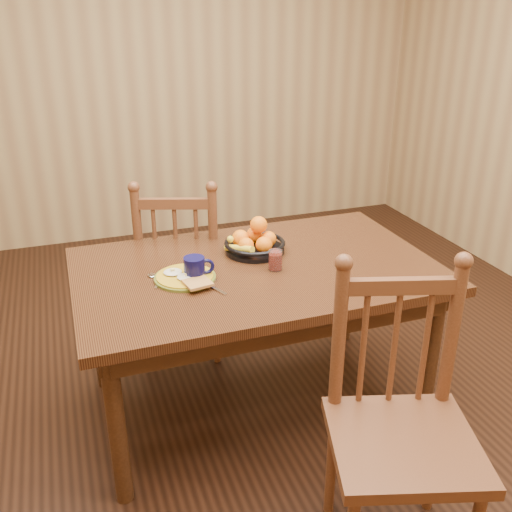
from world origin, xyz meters
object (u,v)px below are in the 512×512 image
object	(u,v)px
chair_far	(182,271)
coffee_mug	(195,268)
chair_near	(401,429)
breakfast_plate	(186,277)
dining_table	(256,283)
fruit_bowl	(254,242)

from	to	relation	value
chair_far	coffee_mug	bearing A→B (deg)	102.72
chair_near	breakfast_plate	xyz separation A→B (m)	(-0.52, 0.89, 0.25)
breakfast_plate	coffee_mug	distance (m)	0.06
dining_table	breakfast_plate	bearing A→B (deg)	-175.29
chair_near	fruit_bowl	distance (m)	1.12
dining_table	chair_far	xyz separation A→B (m)	(-0.22, 0.60, -0.17)
dining_table	chair_near	xyz separation A→B (m)	(0.20, -0.92, -0.15)
dining_table	fruit_bowl	world-z (taller)	fruit_bowl
dining_table	coffee_mug	world-z (taller)	coffee_mug
chair_far	chair_near	bearing A→B (deg)	123.92
fruit_bowl	breakfast_plate	bearing A→B (deg)	-153.78
chair_far	coffee_mug	xyz separation A→B (m)	(-0.06, -0.63, 0.31)
dining_table	fruit_bowl	bearing A→B (deg)	73.37
chair_near	coffee_mug	xyz separation A→B (m)	(-0.48, 0.88, 0.29)
coffee_mug	fruit_bowl	distance (m)	0.39
breakfast_plate	coffee_mug	xyz separation A→B (m)	(0.04, -0.01, 0.04)
chair_far	chair_near	distance (m)	1.57
breakfast_plate	fruit_bowl	world-z (taller)	fruit_bowl
dining_table	breakfast_plate	distance (m)	0.34
breakfast_plate	coffee_mug	world-z (taller)	coffee_mug
coffee_mug	fruit_bowl	bearing A→B (deg)	30.27
breakfast_plate	coffee_mug	size ratio (longest dim) A/B	2.22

